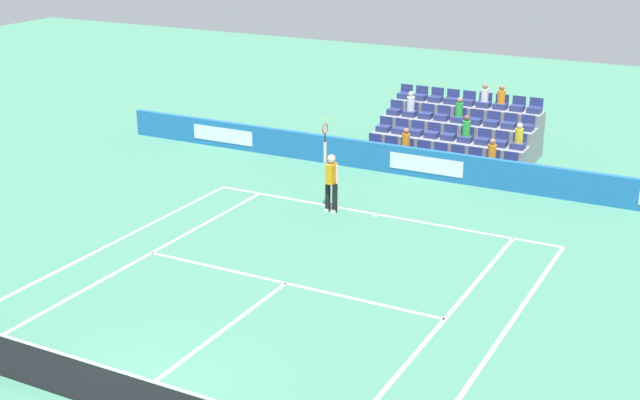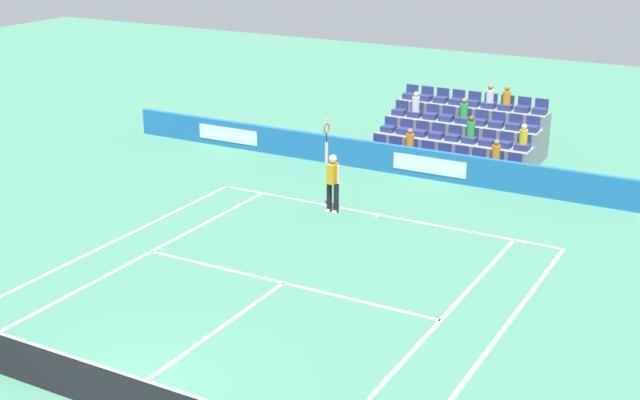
# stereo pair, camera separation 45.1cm
# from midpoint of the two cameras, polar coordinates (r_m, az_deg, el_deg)

# --- Properties ---
(line_baseline) EXTENTS (10.97, 0.10, 0.01)m
(line_baseline) POSITION_cam_midpoint_polar(r_m,az_deg,el_deg) (26.06, 3.28, -0.94)
(line_baseline) COLOR white
(line_baseline) RESTS_ON ground
(line_service) EXTENTS (8.23, 0.10, 0.01)m
(line_service) POSITION_cam_midpoint_polar(r_m,az_deg,el_deg) (21.56, -2.84, -5.44)
(line_service) COLOR white
(line_service) RESTS_ON ground
(line_centre_service) EXTENTS (0.10, 6.40, 0.01)m
(line_centre_service) POSITION_cam_midpoint_polar(r_m,az_deg,el_deg) (19.17, -7.75, -8.95)
(line_centre_service) COLOR white
(line_centre_service) RESTS_ON ground
(line_singles_sideline_left) EXTENTS (0.10, 11.89, 0.01)m
(line_singles_sideline_left) POSITION_cam_midpoint_polar(r_m,az_deg,el_deg) (23.44, -12.14, -3.76)
(line_singles_sideline_left) COLOR white
(line_singles_sideline_left) RESTS_ON ground
(line_singles_sideline_right) EXTENTS (0.10, 11.89, 0.01)m
(line_singles_sideline_right) POSITION_cam_midpoint_polar(r_m,az_deg,el_deg) (19.60, 7.01, -8.25)
(line_singles_sideline_right) COLOR white
(line_singles_sideline_right) RESTS_ON ground
(line_doubles_sideline_left) EXTENTS (0.10, 11.89, 0.01)m
(line_doubles_sideline_left) POSITION_cam_midpoint_polar(r_m,az_deg,el_deg) (24.29, -14.64, -3.13)
(line_doubles_sideline_left) COLOR white
(line_doubles_sideline_left) RESTS_ON ground
(line_doubles_sideline_right) EXTENTS (0.10, 11.89, 0.01)m
(line_doubles_sideline_right) POSITION_cam_midpoint_polar(r_m,az_deg,el_deg) (19.23, 10.86, -9.05)
(line_doubles_sideline_right) COLOR white
(line_doubles_sideline_right) RESTS_ON ground
(line_centre_mark) EXTENTS (0.10, 0.20, 0.01)m
(line_centre_mark) POSITION_cam_midpoint_polar(r_m,az_deg,el_deg) (25.98, 3.19, -1.01)
(line_centre_mark) COLOR white
(line_centre_mark) RESTS_ON ground
(sponsor_barrier) EXTENTS (24.29, 0.22, 0.98)m
(sponsor_barrier) POSITION_cam_midpoint_polar(r_m,az_deg,el_deg) (29.40, 6.55, 2.35)
(sponsor_barrier) COLOR #1E66AD
(sponsor_barrier) RESTS_ON ground
(tennis_net) EXTENTS (11.97, 0.10, 1.07)m
(tennis_net) POSITION_cam_midpoint_polar(r_m,az_deg,el_deg) (16.80, -14.24, -11.90)
(tennis_net) COLOR #33383D
(tennis_net) RESTS_ON ground
(tennis_player) EXTENTS (0.53, 0.37, 2.85)m
(tennis_player) POSITION_cam_midpoint_polar(r_m,az_deg,el_deg) (25.94, 0.23, 1.30)
(tennis_player) COLOR black
(tennis_player) RESTS_ON ground
(stadium_stand) EXTENTS (5.58, 3.80, 2.55)m
(stadium_stand) POSITION_cam_midpoint_polar(r_m,az_deg,el_deg) (32.00, 8.51, 4.03)
(stadium_stand) COLOR gray
(stadium_stand) RESTS_ON ground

